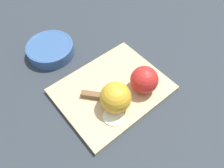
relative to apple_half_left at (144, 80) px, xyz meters
The scene contains 7 objects.
ground_plane 0.10m from the apple_half_left, 39.79° to the right, with size 4.00×4.00×0.00m, color #282D33.
cutting_board 0.10m from the apple_half_left, 39.79° to the right, with size 0.31×0.24×0.01m.
apple_half_left is the anchor object (origin of this frame).
apple_half_right 0.10m from the apple_half_left, ahead, with size 0.08×0.08×0.08m.
knife 0.14m from the apple_half_left, 26.58° to the right, with size 0.10×0.11×0.02m.
apple_slice 0.13m from the apple_half_left, ahead, with size 0.06×0.06×0.00m.
bowl 0.33m from the apple_half_left, 67.35° to the right, with size 0.15×0.15×0.04m.
Camera 1 is at (0.23, 0.28, 0.53)m, focal length 35.00 mm.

